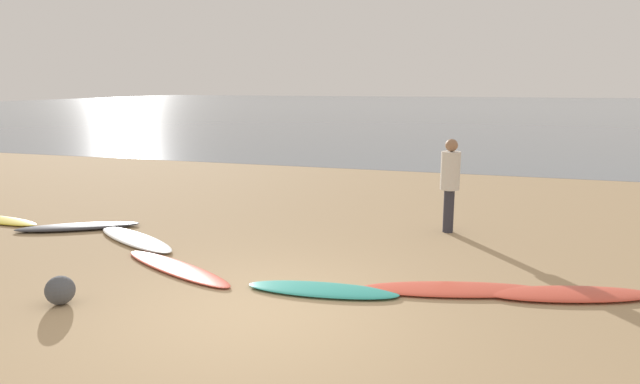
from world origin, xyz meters
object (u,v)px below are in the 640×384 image
person_1 (450,178)px  surfboard_6 (570,294)px  surfboard_5 (455,289)px  surfboard_1 (78,227)px  surfboard_3 (176,268)px  surfboard_4 (322,290)px  surfboard_2 (135,239)px  beach_rock_near (60,290)px

person_1 → surfboard_6: bearing=-89.0°
surfboard_5 → person_1: bearing=81.2°
surfboard_1 → surfboard_3: (3.08, -1.53, -0.02)m
surfboard_4 → surfboard_6: size_ratio=0.94×
surfboard_2 → surfboard_6: 7.08m
surfboard_2 → surfboard_3: size_ratio=0.93×
surfboard_4 → person_1: person_1 is taller
surfboard_2 → beach_rock_near: beach_rock_near is taller
surfboard_4 → surfboard_5: (1.70, 0.54, -0.00)m
surfboard_4 → surfboard_5: bearing=12.3°
surfboard_1 → surfboard_4: (5.45, -1.76, -0.01)m
surfboard_3 → person_1: size_ratio=1.42×
surfboard_6 → beach_rock_near: beach_rock_near is taller
surfboard_3 → surfboard_5: (4.07, 0.32, 0.00)m
surfboard_6 → person_1: size_ratio=1.26×
surfboard_2 → surfboard_3: bearing=-9.1°
surfboard_6 → beach_rock_near: 6.60m
surfboard_3 → surfboard_4: bearing=19.2°
surfboard_1 → surfboard_6: (8.62, -0.96, -0.01)m
surfboard_1 → beach_rock_near: beach_rock_near is taller
surfboard_2 → surfboard_6: same height
surfboard_4 → beach_rock_near: beach_rock_near is taller
surfboard_4 → beach_rock_near: 3.36m
surfboard_1 → surfboard_2: bearing=-44.4°
surfboard_6 → person_1: person_1 is taller
surfboard_5 → beach_rock_near: bearing=-173.1°
surfboard_5 → surfboard_6: surfboard_6 is taller
surfboard_3 → surfboard_6: 5.57m
surfboard_6 → surfboard_1: bearing=156.7°
surfboard_5 → surfboard_6: 1.49m
surfboard_2 → person_1: bearing=51.2°
surfboard_2 → surfboard_5: size_ratio=0.92×
surfboard_4 → surfboard_2: bearing=155.3°
person_1 → beach_rock_near: person_1 is taller
surfboard_1 → surfboard_5: size_ratio=0.89×
surfboard_6 → beach_rock_near: (-6.23, -2.17, 0.14)m
surfboard_3 → beach_rock_near: (-0.69, -1.59, 0.15)m
surfboard_2 → surfboard_4: size_ratio=1.13×
surfboard_2 → surfboard_4: bearing=8.4°
surfboard_3 → beach_rock_near: beach_rock_near is taller
surfboard_4 → surfboard_6: 3.26m
surfboard_4 → surfboard_6: surfboard_6 is taller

